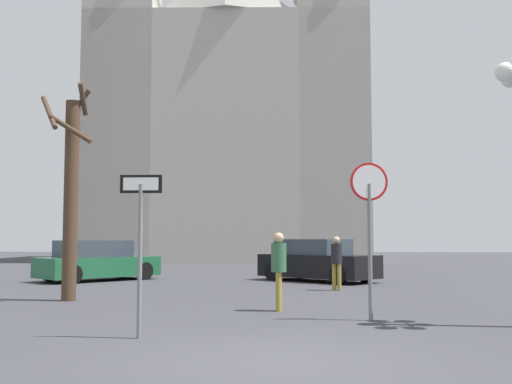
% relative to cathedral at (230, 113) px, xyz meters
% --- Properties ---
extents(ground_plane, '(120.00, 120.00, 0.00)m').
position_rel_cathedral_xyz_m(ground_plane, '(3.90, -34.32, -10.38)').
color(ground_plane, '#38383D').
extents(cathedral, '(18.63, 14.60, 33.37)m').
position_rel_cathedral_xyz_m(cathedral, '(0.00, 0.00, 0.00)').
color(cathedral, '#ADA89E').
rests_on(cathedral, ground).
extents(stop_sign, '(0.72, 0.16, 2.93)m').
position_rel_cathedral_xyz_m(stop_sign, '(5.57, -30.46, -8.35)').
color(stop_sign, slate).
rests_on(stop_sign, ground).
extents(one_way_arrow_sign, '(0.65, 0.07, 2.49)m').
position_rel_cathedral_xyz_m(one_way_arrow_sign, '(1.77, -32.67, -8.79)').
color(one_way_arrow_sign, slate).
rests_on(one_way_arrow_sign, ground).
extents(bare_tree, '(1.52, 1.25, 5.36)m').
position_rel_cathedral_xyz_m(bare_tree, '(-1.31, -27.29, -7.70)').
color(bare_tree, '#473323').
rests_on(bare_tree, ground).
extents(parked_car_near_black, '(4.37, 4.07, 1.49)m').
position_rel_cathedral_xyz_m(parked_car_near_black, '(5.07, -20.25, -9.68)').
color(parked_car_near_black, black).
rests_on(parked_car_near_black, ground).
extents(parked_car_far_green, '(4.14, 4.33, 1.44)m').
position_rel_cathedral_xyz_m(parked_car_far_green, '(-2.82, -20.37, -9.71)').
color(parked_car_far_green, '#1E5B38').
rests_on(parked_car_far_green, ground).
extents(pedestrian_walking, '(0.32, 0.32, 1.57)m').
position_rel_cathedral_xyz_m(pedestrian_walking, '(5.47, -24.00, -9.44)').
color(pedestrian_walking, olive).
rests_on(pedestrian_walking, ground).
extents(pedestrian_standing, '(0.32, 0.32, 1.64)m').
position_rel_cathedral_xyz_m(pedestrian_standing, '(3.85, -29.10, -9.40)').
color(pedestrian_standing, olive).
rests_on(pedestrian_standing, ground).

